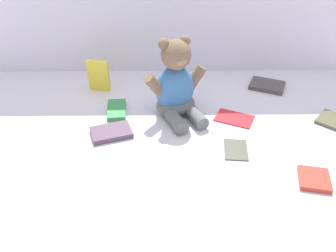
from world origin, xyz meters
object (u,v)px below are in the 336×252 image
object	(u,v)px
book_case_0	(116,110)
book_case_3	(236,149)
book_case_4	(98,76)
book_case_7	(314,179)
book_case_6	(267,85)
teddy_bear	(176,87)
book_case_2	(234,118)
book_case_5	(111,132)
book_case_1	(330,120)

from	to	relation	value
book_case_0	book_case_3	world-z (taller)	book_case_0
book_case_4	book_case_7	world-z (taller)	book_case_4
book_case_6	book_case_7	world-z (taller)	book_case_6
teddy_bear	book_case_7	distance (m)	0.54
book_case_7	book_case_0	bearing A→B (deg)	-19.72
book_case_2	book_case_6	xyz separation A→B (m)	(0.17, 0.23, 0.00)
book_case_0	book_case_5	distance (m)	0.14
book_case_1	book_case_0	bearing A→B (deg)	-144.28
book_case_0	book_case_5	world-z (taller)	same
book_case_1	book_case_7	distance (m)	0.35
teddy_bear	book_case_6	size ratio (longest dim) A/B	2.12
book_case_0	book_case_1	distance (m)	0.77
book_case_0	book_case_3	distance (m)	0.46
book_case_4	book_case_1	bearing A→B (deg)	-2.25
book_case_3	book_case_4	distance (m)	0.63
book_case_0	book_case_6	bearing A→B (deg)	12.37
book_case_1	book_case_5	world-z (taller)	book_case_5
teddy_bear	book_case_7	size ratio (longest dim) A/B	3.00
book_case_2	book_case_5	distance (m)	0.44
book_case_1	teddy_bear	bearing A→B (deg)	-145.72
book_case_5	book_case_6	size ratio (longest dim) A/B	0.99
book_case_4	book_case_5	xyz separation A→B (m)	(0.08, -0.31, -0.05)
book_case_7	book_case_4	bearing A→B (deg)	-26.16
book_case_6	teddy_bear	bearing A→B (deg)	-40.84
teddy_bear	book_case_3	world-z (taller)	teddy_bear
book_case_7	book_case_1	bearing A→B (deg)	-105.88
teddy_bear	book_case_6	world-z (taller)	teddy_bear
teddy_bear	book_case_3	xyz separation A→B (m)	(0.18, -0.23, -0.10)
book_case_6	book_case_7	size ratio (longest dim) A/B	1.42
book_case_5	book_case_2	bearing A→B (deg)	-96.54
book_case_0	book_case_2	world-z (taller)	book_case_0
book_case_0	book_case_3	bearing A→B (deg)	-34.12
book_case_2	book_case_4	distance (m)	0.56
book_case_0	book_case_4	bearing A→B (deg)	112.37
teddy_bear	book_case_5	distance (m)	0.28
book_case_1	book_case_2	xyz separation A→B (m)	(-0.34, 0.02, -0.00)
book_case_7	book_case_3	bearing A→B (deg)	-23.49
book_case_4	book_case_6	xyz separation A→B (m)	(0.68, 0.01, -0.05)
book_case_5	book_case_3	bearing A→B (deg)	-120.75
teddy_bear	book_case_5	xyz separation A→B (m)	(-0.22, -0.14, -0.10)
book_case_1	book_case_6	bearing A→B (deg)	165.12
book_case_4	book_case_0	bearing A→B (deg)	-50.00
book_case_0	book_case_3	size ratio (longest dim) A/B	1.22
book_case_1	book_case_7	bearing A→B (deg)	-77.11
teddy_bear	book_case_1	distance (m)	0.56
book_case_4	book_case_5	distance (m)	0.33
book_case_4	book_case_6	distance (m)	0.68
book_case_1	book_case_6	size ratio (longest dim) A/B	0.75
book_case_1	book_case_7	world-z (taller)	book_case_7
book_case_5	book_case_0	bearing A→B (deg)	-19.73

